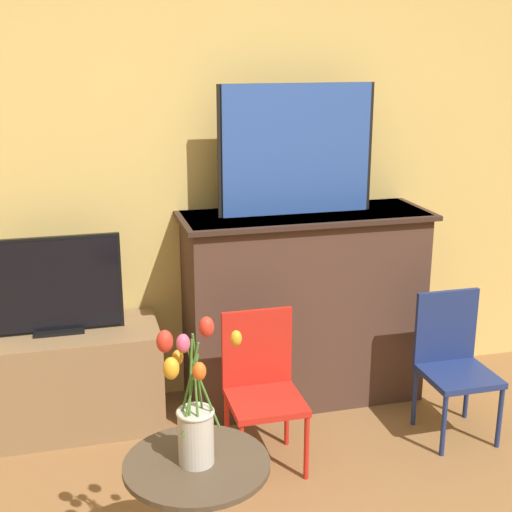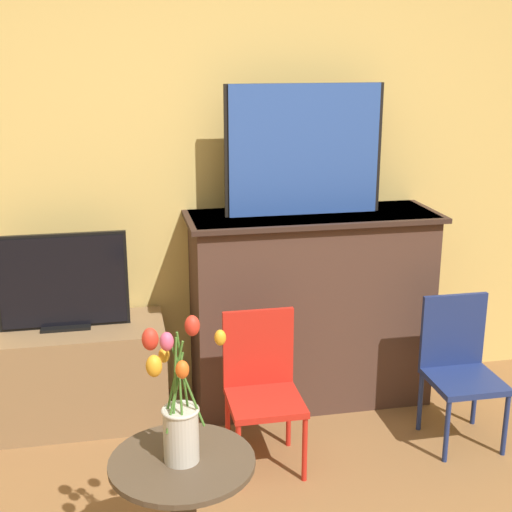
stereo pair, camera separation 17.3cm
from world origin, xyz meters
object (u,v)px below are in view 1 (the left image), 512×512
tv_monitor (56,287)px  vase_tulips (194,413)px  painting (297,150)px  chair_red (262,382)px  chair_blue (453,357)px

tv_monitor → vase_tulips: size_ratio=1.28×
vase_tulips → painting: bearing=60.2°
tv_monitor → chair_red: 1.10m
vase_tulips → tv_monitor: bearing=108.3°
painting → vase_tulips: (-0.78, -1.36, -0.65)m
painting → vase_tulips: size_ratio=1.64×
painting → tv_monitor: size_ratio=1.28×
chair_red → chair_blue: same height
painting → vase_tulips: 1.70m
chair_red → vase_tulips: bearing=-119.2°
chair_blue → vase_tulips: size_ratio=1.44×
chair_blue → painting: bearing=140.5°
tv_monitor → chair_red: tv_monitor is taller
painting → chair_red: bearing=-120.7°
chair_blue → vase_tulips: (-1.44, -0.82, 0.33)m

